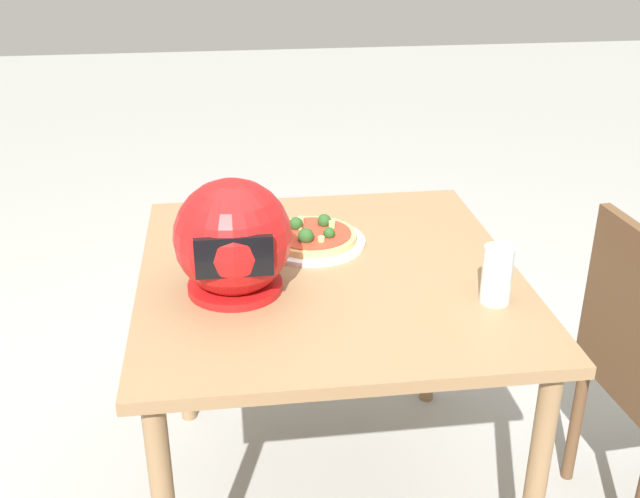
{
  "coord_description": "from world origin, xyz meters",
  "views": [
    {
      "loc": [
        0.25,
        1.72,
        1.64
      ],
      "look_at": [
        0.01,
        -0.08,
        0.79
      ],
      "focal_mm": 42.95,
      "sensor_mm": 36.0,
      "label": 1
    }
  ],
  "objects_px": {
    "dining_table": "(329,301)",
    "motorcycle_helmet": "(233,239)",
    "drinking_glass": "(497,275)",
    "pizza": "(312,235)"
  },
  "relations": [
    {
      "from": "dining_table",
      "to": "motorcycle_helmet",
      "type": "bearing_deg",
      "value": 18.81
    },
    {
      "from": "drinking_glass",
      "to": "motorcycle_helmet",
      "type": "bearing_deg",
      "value": -12.73
    },
    {
      "from": "pizza",
      "to": "drinking_glass",
      "type": "relative_size",
      "value": 1.75
    },
    {
      "from": "pizza",
      "to": "drinking_glass",
      "type": "xyz_separation_m",
      "value": [
        -0.39,
        0.37,
        0.04
      ]
    },
    {
      "from": "pizza",
      "to": "motorcycle_helmet",
      "type": "relative_size",
      "value": 0.88
    },
    {
      "from": "pizza",
      "to": "motorcycle_helmet",
      "type": "xyz_separation_m",
      "value": [
        0.21,
        0.24,
        0.11
      ]
    },
    {
      "from": "motorcycle_helmet",
      "to": "dining_table",
      "type": "bearing_deg",
      "value": -161.19
    },
    {
      "from": "motorcycle_helmet",
      "to": "drinking_glass",
      "type": "relative_size",
      "value": 2.0
    },
    {
      "from": "dining_table",
      "to": "drinking_glass",
      "type": "distance_m",
      "value": 0.45
    },
    {
      "from": "dining_table",
      "to": "pizza",
      "type": "bearing_deg",
      "value": -81.14
    }
  ]
}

